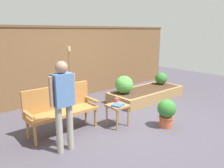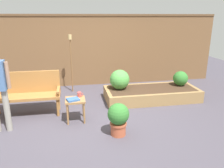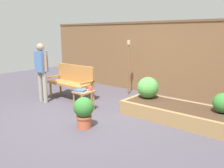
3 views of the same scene
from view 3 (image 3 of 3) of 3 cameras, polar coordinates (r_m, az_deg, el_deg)
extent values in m
plane|color=#47424C|center=(5.37, -4.90, -7.48)|extent=(14.00, 14.00, 0.00)
cube|color=brown|center=(7.18, 9.65, 6.06)|extent=(8.40, 0.10, 2.10)
cube|color=brown|center=(7.14, 9.97, 14.69)|extent=(8.40, 0.14, 0.06)
cylinder|color=#A87038|center=(6.31, -5.02, -2.53)|extent=(0.06, 0.06, 0.40)
cylinder|color=#A87038|center=(6.07, -7.40, -3.20)|extent=(0.06, 0.06, 0.40)
cylinder|color=#A87038|center=(7.27, -12.48, -0.78)|extent=(0.06, 0.06, 0.40)
cylinder|color=#A87038|center=(7.06, -14.77, -1.29)|extent=(0.06, 0.06, 0.40)
cube|color=#A87038|center=(6.61, -10.24, 0.05)|extent=(1.44, 0.48, 0.06)
cube|color=#A87038|center=(6.69, -8.97, 2.60)|extent=(1.44, 0.06, 0.48)
cube|color=#A87038|center=(7.12, -13.90, 1.82)|extent=(0.06, 0.48, 0.04)
cube|color=#A87038|center=(6.08, -6.06, 0.36)|extent=(0.06, 0.48, 0.04)
cylinder|color=#9E7042|center=(5.60, -4.49, -4.24)|extent=(0.04, 0.04, 0.44)
cylinder|color=#9E7042|center=(5.38, -6.93, -5.00)|extent=(0.04, 0.04, 0.44)
cylinder|color=#9E7042|center=(5.83, -6.84, -3.63)|extent=(0.04, 0.04, 0.44)
cylinder|color=#9E7042|center=(5.62, -9.27, -4.33)|extent=(0.04, 0.04, 0.44)
cube|color=#9E7042|center=(5.54, -6.95, -1.91)|extent=(0.40, 0.40, 0.04)
cylinder|color=#CC4C47|center=(5.55, -5.34, -1.12)|extent=(0.09, 0.09, 0.10)
torus|color=#CC4C47|center=(5.52, -4.98, -1.19)|extent=(0.07, 0.01, 0.07)
cube|color=#38609E|center=(5.52, -7.73, -1.57)|extent=(0.29, 0.26, 0.04)
cylinder|color=#B75638|center=(4.66, -6.82, -9.34)|extent=(0.28, 0.28, 0.20)
cylinder|color=#B75638|center=(4.61, -6.86, -7.96)|extent=(0.31, 0.31, 0.04)
sphere|color=#33752D|center=(4.55, -6.92, -5.66)|extent=(0.39, 0.39, 0.39)
cube|color=#997547|center=(4.85, 13.62, -8.13)|extent=(2.40, 0.09, 0.30)
cube|color=#997547|center=(5.64, 17.71, -5.44)|extent=(2.40, 0.09, 0.30)
cube|color=#997547|center=(5.76, 5.26, -4.50)|extent=(0.09, 0.82, 0.30)
cube|color=#422D1E|center=(5.24, 15.82, -6.69)|extent=(2.22, 0.82, 0.30)
cylinder|color=brown|center=(5.64, 8.69, -3.06)|extent=(0.04, 0.04, 0.06)
sphere|color=#4C9942|center=(5.59, 8.77, -0.88)|extent=(0.50, 0.50, 0.50)
cylinder|color=brown|center=(5.04, 25.33, -6.03)|extent=(0.04, 0.04, 0.06)
sphere|color=#33752D|center=(5.00, 25.51, -4.22)|extent=(0.39, 0.39, 0.39)
cylinder|color=brown|center=(6.92, 4.04, 3.43)|extent=(0.03, 0.03, 1.49)
cylinder|color=tan|center=(6.84, 4.14, 10.15)|extent=(0.10, 0.10, 0.13)
cylinder|color=gray|center=(6.40, -16.05, -0.83)|extent=(0.11, 0.11, 0.82)
cylinder|color=gray|center=(6.56, -17.05, -0.57)|extent=(0.11, 0.11, 0.82)
cube|color=#4C70A3|center=(6.37, -16.93, 5.27)|extent=(0.32, 0.20, 0.54)
cylinder|color=#9E755B|center=(6.20, -15.89, 5.16)|extent=(0.07, 0.07, 0.49)
cylinder|color=#9E755B|center=(6.54, -17.91, 5.38)|extent=(0.07, 0.07, 0.49)
sphere|color=#9E755B|center=(6.34, -17.14, 8.59)|extent=(0.20, 0.20, 0.20)
camera|label=1|loc=(6.91, -48.43, 9.98)|focal=35.35mm
camera|label=2|loc=(3.95, -59.82, 10.50)|focal=35.03mm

